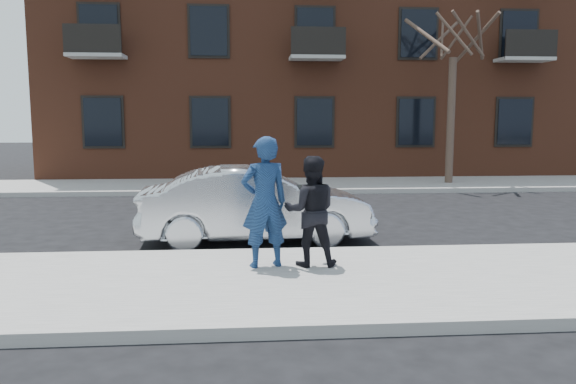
{
  "coord_description": "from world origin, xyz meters",
  "views": [
    {
      "loc": [
        -2.47,
        -7.63,
        2.31
      ],
      "look_at": [
        -1.85,
        0.4,
        1.26
      ],
      "focal_mm": 35.0,
      "sensor_mm": 36.0,
      "label": 1
    }
  ],
  "objects": [
    {
      "name": "man_peacoat",
      "position": [
        -1.51,
        0.46,
        0.96
      ],
      "size": [
        0.82,
        0.66,
        1.63
      ],
      "rotation": [
        0.0,
        0.0,
        3.09
      ],
      "color": "black",
      "rests_on": "near_sidewalk"
    },
    {
      "name": "man_hoodie",
      "position": [
        -2.19,
        0.44,
        1.11
      ],
      "size": [
        0.79,
        0.62,
        1.92
      ],
      "rotation": [
        0.0,
        0.0,
        3.4
      ],
      "color": "navy",
      "rests_on": "near_sidewalk"
    },
    {
      "name": "far_curb",
      "position": [
        0.0,
        9.45,
        0.07
      ],
      "size": [
        50.0,
        0.1,
        0.15
      ],
      "primitive_type": "cube",
      "color": "#999691",
      "rests_on": "ground"
    },
    {
      "name": "ground",
      "position": [
        0.0,
        0.0,
        0.0
      ],
      "size": [
        100.0,
        100.0,
        0.0
      ],
      "primitive_type": "plane",
      "color": "black",
      "rests_on": "ground"
    },
    {
      "name": "near_sidewalk",
      "position": [
        0.0,
        -0.25,
        0.07
      ],
      "size": [
        50.0,
        3.5,
        0.15
      ],
      "primitive_type": "cube",
      "color": "gray",
      "rests_on": "ground"
    },
    {
      "name": "far_sidewalk",
      "position": [
        0.0,
        11.25,
        0.07
      ],
      "size": [
        50.0,
        3.5,
        0.15
      ],
      "primitive_type": "cube",
      "color": "gray",
      "rests_on": "ground"
    },
    {
      "name": "silver_sedan",
      "position": [
        -2.28,
        2.77,
        0.71
      ],
      "size": [
        4.39,
        1.76,
        1.42
      ],
      "primitive_type": "imported",
      "rotation": [
        0.0,
        0.0,
        1.63
      ],
      "color": "#B7BABF",
      "rests_on": "ground"
    },
    {
      "name": "street_tree",
      "position": [
        4.5,
        11.0,
        5.52
      ],
      "size": [
        3.6,
        3.6,
        6.8
      ],
      "color": "#3A2B22",
      "rests_on": "far_sidewalk"
    },
    {
      "name": "near_curb",
      "position": [
        0.0,
        1.55,
        0.07
      ],
      "size": [
        50.0,
        0.1,
        0.15
      ],
      "primitive_type": "cube",
      "color": "#999691",
      "rests_on": "ground"
    },
    {
      "name": "apartment_building",
      "position": [
        2.0,
        18.0,
        6.16
      ],
      "size": [
        24.3,
        10.3,
        12.3
      ],
      "color": "brown",
      "rests_on": "ground"
    }
  ]
}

